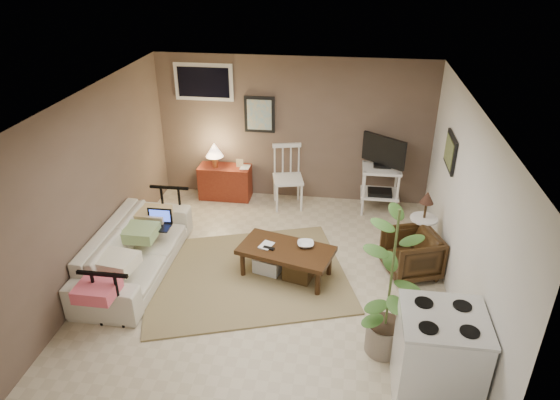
# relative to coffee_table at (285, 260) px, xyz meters

# --- Properties ---
(floor) EXTENTS (5.00, 5.00, 0.00)m
(floor) POSITION_rel_coffee_table_xyz_m (-0.18, -0.14, -0.25)
(floor) COLOR #C1B293
(floor) RESTS_ON ground
(art_back) EXTENTS (0.50, 0.03, 0.60)m
(art_back) POSITION_rel_coffee_table_xyz_m (-0.73, 2.33, 1.20)
(art_back) COLOR black
(art_right) EXTENTS (0.03, 0.60, 0.45)m
(art_right) POSITION_rel_coffee_table_xyz_m (2.04, 0.91, 1.27)
(art_right) COLOR black
(window) EXTENTS (0.96, 0.03, 0.60)m
(window) POSITION_rel_coffee_table_xyz_m (-1.63, 2.33, 1.70)
(window) COLOR silver
(rug) EXTENTS (3.11, 2.78, 0.02)m
(rug) POSITION_rel_coffee_table_xyz_m (-0.52, -0.07, -0.24)
(rug) COLOR #8D7A52
(rug) RESTS_ON floor
(coffee_table) EXTENTS (1.32, 0.91, 0.46)m
(coffee_table) POSITION_rel_coffee_table_xyz_m (0.00, 0.00, 0.00)
(coffee_table) COLOR #3A2210
(coffee_table) RESTS_ON floor
(sofa) EXTENTS (0.65, 2.23, 0.87)m
(sofa) POSITION_rel_coffee_table_xyz_m (-1.98, -0.16, 0.18)
(sofa) COLOR beige
(sofa) RESTS_ON floor
(sofa_pillows) EXTENTS (0.43, 2.12, 0.15)m
(sofa_pillows) POSITION_rel_coffee_table_xyz_m (-1.93, -0.41, 0.28)
(sofa_pillows) COLOR beige
(sofa_pillows) RESTS_ON sofa
(sofa_end_rails) EXTENTS (0.60, 2.22, 0.75)m
(sofa_end_rails) POSITION_rel_coffee_table_xyz_m (-1.86, -0.16, 0.12)
(sofa_end_rails) COLOR black
(sofa_end_rails) RESTS_ON floor
(laptop) EXTENTS (0.34, 0.25, 0.23)m
(laptop) POSITION_rel_coffee_table_xyz_m (-1.77, 0.23, 0.31)
(laptop) COLOR black
(laptop) RESTS_ON sofa
(red_console) EXTENTS (0.87, 0.39, 1.01)m
(red_console) POSITION_rel_coffee_table_xyz_m (-1.33, 2.13, 0.09)
(red_console) COLOR maroon
(red_console) RESTS_ON floor
(spindle_chair) EXTENTS (0.56, 0.56, 1.03)m
(spindle_chair) POSITION_rel_coffee_table_xyz_m (-0.22, 1.99, 0.23)
(spindle_chair) COLOR silver
(spindle_chair) RESTS_ON floor
(tv_stand) EXTENTS (0.65, 0.51, 1.28)m
(tv_stand) POSITION_rel_coffee_table_xyz_m (1.28, 2.01, 0.43)
(tv_stand) COLOR silver
(tv_stand) RESTS_ON floor
(side_table) EXTENTS (0.37, 0.37, 1.00)m
(side_table) POSITION_rel_coffee_table_xyz_m (1.81, 0.76, 0.36)
(side_table) COLOR silver
(side_table) RESTS_ON floor
(armchair) EXTENTS (0.78, 0.81, 0.66)m
(armchair) POSITION_rel_coffee_table_xyz_m (1.63, 0.29, 0.08)
(armchair) COLOR #311E0D
(armchair) RESTS_ON floor
(potted_plant) EXTENTS (0.44, 0.44, 1.76)m
(potted_plant) POSITION_rel_coffee_table_xyz_m (1.22, -1.19, 0.68)
(potted_plant) COLOR gray
(potted_plant) RESTS_ON floor
(stove) EXTENTS (0.77, 0.72, 1.01)m
(stove) POSITION_rel_coffee_table_xyz_m (1.66, -1.77, 0.25)
(stove) COLOR white
(stove) RESTS_ON floor
(bowl) EXTENTS (0.22, 0.08, 0.21)m
(bowl) POSITION_rel_coffee_table_xyz_m (0.25, 0.09, 0.28)
(bowl) COLOR #3A2210
(bowl) RESTS_ON coffee_table
(book_table) EXTENTS (0.15, 0.07, 0.21)m
(book_table) POSITION_rel_coffee_table_xyz_m (-0.33, 0.05, 0.28)
(book_table) COLOR #3A2210
(book_table) RESTS_ON coffee_table
(book_console) EXTENTS (0.15, 0.02, 0.20)m
(book_console) POSITION_rel_coffee_table_xyz_m (-1.04, 2.13, 0.43)
(book_console) COLOR #3A2210
(book_console) RESTS_ON red_console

